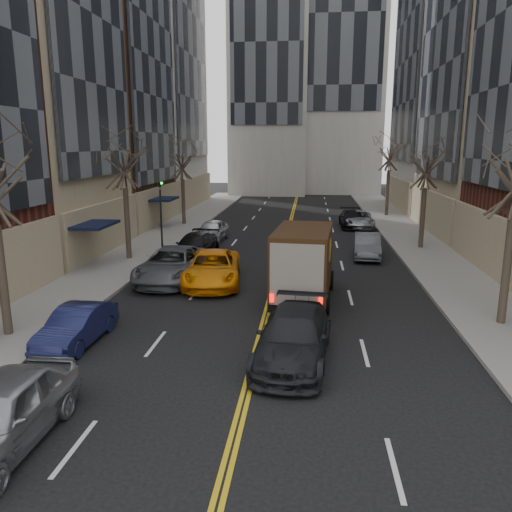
{
  "coord_description": "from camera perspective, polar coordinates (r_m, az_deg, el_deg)",
  "views": [
    {
      "loc": [
        1.59,
        -7.46,
        6.63
      ],
      "look_at": [
        -0.51,
        12.17,
        2.2
      ],
      "focal_mm": 35.0,
      "sensor_mm": 36.0,
      "label": 1
    }
  ],
  "objects": [
    {
      "name": "parked_rt_c",
      "position": [
        41.44,
        10.92,
        4.2
      ],
      "size": [
        2.0,
        4.83,
        1.4
      ],
      "primitive_type": "imported",
      "rotation": [
        0.0,
        0.0,
        0.01
      ],
      "color": "black",
      "rests_on": "ground"
    },
    {
      "name": "sidewalk_left",
      "position": [
        36.64,
        -10.81,
        2.12
      ],
      "size": [
        4.0,
        66.0,
        0.15
      ],
      "primitive_type": "cube",
      "color": "slate",
      "rests_on": "ground"
    },
    {
      "name": "parked_lf_d",
      "position": [
        29.79,
        -7.0,
        1.11
      ],
      "size": [
        2.4,
        5.09,
        1.43
      ],
      "primitive_type": "imported",
      "rotation": [
        0.0,
        0.0,
        -0.08
      ],
      "color": "black",
      "rests_on": "ground"
    },
    {
      "name": "parked_rt_a",
      "position": [
        30.52,
        12.59,
        1.16
      ],
      "size": [
        1.83,
        4.4,
        1.41
      ],
      "primitive_type": "imported",
      "rotation": [
        0.0,
        0.0,
        -0.08
      ],
      "color": "#4E5156",
      "rests_on": "ground"
    },
    {
      "name": "parked_lf_c",
      "position": [
        24.98,
        -9.61,
        -0.99
      ],
      "size": [
        2.77,
        5.89,
        1.63
      ],
      "primitive_type": "imported",
      "rotation": [
        0.0,
        0.0,
        -0.01
      ],
      "color": "#54565D",
      "rests_on": "ground"
    },
    {
      "name": "pedestrian",
      "position": [
        25.66,
        6.01,
        -0.62
      ],
      "size": [
        0.5,
        0.64,
        1.54
      ],
      "primitive_type": "imported",
      "rotation": [
        0.0,
        0.0,
        1.31
      ],
      "color": "black",
      "rests_on": "ground"
    },
    {
      "name": "ups_truck",
      "position": [
        21.44,
        5.47,
        -0.9
      ],
      "size": [
        2.8,
        6.06,
        3.23
      ],
      "rotation": [
        0.0,
        0.0,
        -0.08
      ],
      "color": "black",
      "rests_on": "ground"
    },
    {
      "name": "observer_sedan",
      "position": [
        15.77,
        4.3,
        -9.2
      ],
      "size": [
        2.64,
        5.48,
        1.54
      ],
      "rotation": [
        0.0,
        0.0,
        -0.09
      ],
      "color": "black",
      "rests_on": "ground"
    },
    {
      "name": "tree_rt_far",
      "position": [
        48.0,
        15.1,
        12.36
      ],
      "size": [
        3.2,
        3.2,
        9.11
      ],
      "color": "#382D23",
      "rests_on": "sidewalk_right"
    },
    {
      "name": "tree_lf_far",
      "position": [
        41.77,
        -8.48,
        11.69
      ],
      "size": [
        3.2,
        3.2,
        8.12
      ],
      "color": "#382D23",
      "rests_on": "sidewalk_left"
    },
    {
      "name": "parked_lf_e",
      "position": [
        34.85,
        -5.07,
        2.88
      ],
      "size": [
        1.99,
        4.47,
        1.49
      ],
      "primitive_type": "imported",
      "rotation": [
        0.0,
        0.0,
        -0.05
      ],
      "color": "#B4B7BC",
      "rests_on": "ground"
    },
    {
      "name": "parked_lf_a",
      "position": [
        12.87,
        -27.18,
        -15.75
      ],
      "size": [
        1.92,
        4.75,
        1.62
      ],
      "primitive_type": "imported",
      "rotation": [
        0.0,
        0.0,
        0.0
      ],
      "color": "#9EA0A5",
      "rests_on": "ground"
    },
    {
      "name": "parked_rt_b",
      "position": [
        41.4,
        11.66,
        4.14
      ],
      "size": [
        2.35,
        4.99,
        1.38
      ],
      "primitive_type": "imported",
      "rotation": [
        0.0,
        0.0,
        -0.01
      ],
      "color": "#AFB1B7",
      "rests_on": "ground"
    },
    {
      "name": "tree_rt_mid",
      "position": [
        33.25,
        19.0,
        11.19
      ],
      "size": [
        3.2,
        3.2,
        8.32
      ],
      "color": "#382D23",
      "rests_on": "sidewalk_right"
    },
    {
      "name": "tree_lf_mid",
      "position": [
        29.36,
        -14.97,
        12.17
      ],
      "size": [
        3.2,
        3.2,
        8.91
      ],
      "color": "#382D23",
      "rests_on": "sidewalk_left"
    },
    {
      "name": "parked_lf_b",
      "position": [
        18.04,
        -19.83,
        -7.53
      ],
      "size": [
        1.49,
        3.93,
        1.28
      ],
      "primitive_type": "imported",
      "rotation": [
        0.0,
        0.0,
        -0.04
      ],
      "color": "#13173C",
      "rests_on": "ground"
    },
    {
      "name": "taxi",
      "position": [
        24.18,
        -5.03,
        -1.39
      ],
      "size": [
        3.29,
        5.92,
        1.57
      ],
      "primitive_type": "imported",
      "rotation": [
        0.0,
        0.0,
        0.13
      ],
      "color": "orange",
      "rests_on": "ground"
    },
    {
      "name": "streetwall_left",
      "position": [
        43.25,
        -20.29,
        23.84
      ],
      "size": [
        14.0,
        49.5,
        36.0
      ],
      "color": "#562319",
      "rests_on": "ground"
    },
    {
      "name": "sidewalk_right",
      "position": [
        35.85,
        17.92,
        1.5
      ],
      "size": [
        4.0,
        66.0,
        0.15
      ],
      "primitive_type": "cube",
      "color": "slate",
      "rests_on": "ground"
    },
    {
      "name": "traffic_signal",
      "position": [
        31.03,
        -10.83,
        5.37
      ],
      "size": [
        0.29,
        0.26,
        4.7
      ],
      "color": "black",
      "rests_on": "sidewalk_left"
    }
  ]
}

